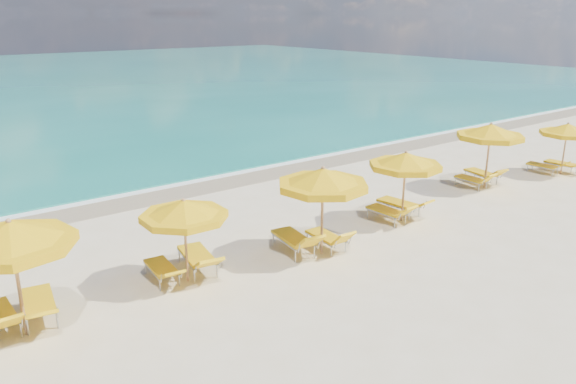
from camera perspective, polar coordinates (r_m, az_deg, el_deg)
ground_plane at (r=16.38m, az=3.21°, el=-5.27°), size 120.00×120.00×0.00m
wet_sand_band at (r=22.18m, az=-9.32°, el=0.72°), size 120.00×2.60×0.01m
foam_line at (r=22.86m, az=-10.27°, el=1.18°), size 120.00×1.20×0.03m
whitecap_far at (r=40.17m, az=-10.64°, el=8.24°), size 18.00×0.30×0.05m
umbrella_2 at (r=12.36m, az=-26.34°, el=-4.08°), size 2.99×2.99×2.57m
umbrella_3 at (r=13.70m, az=-10.54°, el=-1.90°), size 2.79×2.79×2.18m
umbrella_4 at (r=15.00m, az=3.56°, el=1.28°), size 3.00×3.00×2.53m
umbrella_5 at (r=17.91m, az=11.85°, el=3.08°), size 2.79×2.79×2.32m
umbrella_6 at (r=22.38m, az=19.87°, el=5.74°), size 3.21×3.21×2.52m
umbrella_7 at (r=25.64m, az=26.51°, el=5.65°), size 2.68×2.68×2.17m
lounger_2_left at (r=13.50m, az=-27.17°, el=-11.60°), size 0.62×1.78×0.81m
lounger_2_right at (r=13.60m, az=-23.92°, el=-10.84°), size 0.95×2.06×0.77m
lounger_3_left at (r=14.47m, az=-12.62°, el=-8.05°), size 0.72×1.74×0.67m
lounger_3_right at (r=14.81m, az=-9.11°, el=-7.05°), size 1.02×2.11×0.83m
lounger_4_left at (r=15.70m, az=0.62°, el=-5.32°), size 0.95×2.05×0.90m
lounger_4_right at (r=16.02m, az=3.97°, el=-5.02°), size 0.64×1.67×0.79m
lounger_5_left at (r=18.27m, az=10.06°, el=-2.33°), size 0.64×1.73×0.78m
lounger_5_right at (r=18.98m, az=11.29°, el=-1.59°), size 0.81×1.95×0.76m
lounger_6_left at (r=22.65m, az=18.17°, el=0.94°), size 0.56×1.57×0.74m
lounger_6_right at (r=23.48m, az=19.08°, el=1.48°), size 0.92×1.86×0.79m
lounger_7_left at (r=25.75m, az=24.52°, el=2.17°), size 0.69×1.68×0.68m
lounger_7_right at (r=26.40m, az=26.06°, el=2.32°), size 0.63×1.75×0.62m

